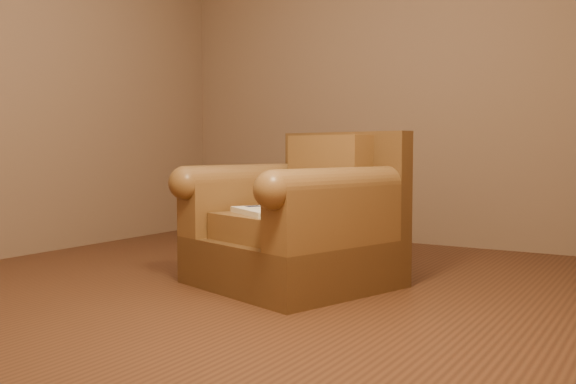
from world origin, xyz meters
The scene contains 5 objects.
floor centered at (0.00, 0.00, 0.00)m, with size 4.00×4.00×0.00m, color #54301C.
armchair centered at (0.28, 0.07, 0.35)m, with size 1.26×1.23×0.91m.
teddy_bear centered at (0.32, 0.15, 0.53)m, with size 0.18×0.21×0.25m.
guidebook centered at (0.19, -0.16, 0.45)m, with size 0.48×0.43×0.03m.
side_table centered at (0.57, 0.34, 0.28)m, with size 0.37×0.37×0.52m.
Camera 1 is at (2.22, -3.20, 0.82)m, focal length 40.00 mm.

